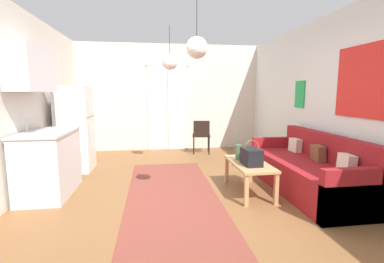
{
  "coord_description": "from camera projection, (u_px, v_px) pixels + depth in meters",
  "views": [
    {
      "loc": [
        -0.44,
        -3.3,
        1.45
      ],
      "look_at": [
        0.24,
        1.38,
        0.77
      ],
      "focal_mm": 25.44,
      "sensor_mm": 36.0,
      "label": 1
    }
  ],
  "objects": [
    {
      "name": "ground_plane",
      "position": [
        189.0,
        210.0,
        3.51
      ],
      "size": [
        5.12,
        7.89,
        0.1
      ],
      "primitive_type": "cube",
      "color": "brown"
    },
    {
      "name": "wall_back",
      "position": [
        170.0,
        98.0,
        6.93
      ],
      "size": [
        4.72,
        0.13,
        2.65
      ],
      "color": "silver",
      "rests_on": "ground_plane"
    },
    {
      "name": "wall_right",
      "position": [
        359.0,
        102.0,
        3.64
      ],
      "size": [
        0.12,
        7.49,
        2.65
      ],
      "color": "silver",
      "rests_on": "ground_plane"
    },
    {
      "name": "area_rug",
      "position": [
        173.0,
        199.0,
        3.74
      ],
      "size": [
        1.25,
        3.66,
        0.01
      ],
      "primitive_type": "cube",
      "color": "brown",
      "rests_on": "ground_plane"
    },
    {
      "name": "couch",
      "position": [
        309.0,
        172.0,
        4.03
      ],
      "size": [
        0.83,
        2.17,
        0.85
      ],
      "color": "maroon",
      "rests_on": "ground_plane"
    },
    {
      "name": "coffee_table",
      "position": [
        249.0,
        166.0,
        3.93
      ],
      "size": [
        0.48,
        1.02,
        0.45
      ],
      "color": "tan",
      "rests_on": "ground_plane"
    },
    {
      "name": "bamboo_vase",
      "position": [
        238.0,
        152.0,
        4.06
      ],
      "size": [
        0.09,
        0.09,
        0.45
      ],
      "color": "#47704C",
      "rests_on": "coffee_table"
    },
    {
      "name": "handbag",
      "position": [
        251.0,
        157.0,
        3.77
      ],
      "size": [
        0.23,
        0.34,
        0.35
      ],
      "color": "black",
      "rests_on": "coffee_table"
    },
    {
      "name": "refrigerator",
      "position": [
        75.0,
        129.0,
        5.04
      ],
      "size": [
        0.59,
        0.66,
        1.57
      ],
      "color": "white",
      "rests_on": "ground_plane"
    },
    {
      "name": "kitchen_counter",
      "position": [
        45.0,
        141.0,
        3.82
      ],
      "size": [
        0.62,
        1.11,
        2.07
      ],
      "color": "silver",
      "rests_on": "ground_plane"
    },
    {
      "name": "accent_chair",
      "position": [
        201.0,
        134.0,
        6.48
      ],
      "size": [
        0.47,
        0.46,
        0.8
      ],
      "rotation": [
        0.0,
        0.0,
        2.99
      ],
      "color": "black",
      "rests_on": "ground_plane"
    },
    {
      "name": "pendant_lamp_near",
      "position": [
        197.0,
        48.0,
        3.07
      ],
      "size": [
        0.25,
        0.25,
        0.82
      ],
      "color": "black"
    },
    {
      "name": "pendant_lamp_far",
      "position": [
        170.0,
        62.0,
        4.98
      ],
      "size": [
        0.29,
        0.29,
        0.79
      ],
      "color": "black"
    }
  ]
}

